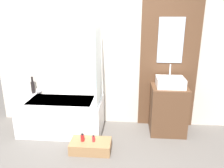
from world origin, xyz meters
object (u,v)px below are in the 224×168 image
at_px(vase_round_light, 39,91).
at_px(bathtub, 62,115).
at_px(sink, 170,82).
at_px(vase_tall_dark, 33,87).
at_px(bottle_soap_secondary, 94,139).
at_px(bottle_soap_primary, 82,138).
at_px(wooden_step_bench, 91,146).

bearing_deg(vase_round_light, bathtub, -28.56).
distance_m(sink, vase_tall_dark, 2.45).
relative_size(bathtub, bottle_soap_secondary, 13.41).
bearing_deg(bottle_soap_primary, bottle_soap_secondary, -0.00).
relative_size(bathtub, vase_tall_dark, 4.44).
bearing_deg(wooden_step_bench, vase_round_light, 142.02).
bearing_deg(bottle_soap_primary, wooden_step_bench, -0.00).
height_order(bathtub, vase_round_light, vase_round_light).
distance_m(vase_tall_dark, bottle_soap_primary, 1.48).
relative_size(vase_tall_dark, bottle_soap_primary, 2.57).
xyz_separation_m(sink, vase_round_light, (-2.31, 0.16, -0.27)).
xyz_separation_m(wooden_step_bench, vase_tall_dark, (-1.21, 0.88, 0.62)).
distance_m(bathtub, sink, 1.92).
xyz_separation_m(bathtub, vase_tall_dark, (-0.61, 0.29, 0.41)).
relative_size(wooden_step_bench, bottle_soap_secondary, 5.81).
xyz_separation_m(bathtub, sink, (1.82, 0.10, 0.61)).
xyz_separation_m(bathtub, bottle_soap_secondary, (0.65, -0.58, -0.08)).
relative_size(vase_round_light, bottle_soap_primary, 0.98).
relative_size(bathtub, wooden_step_bench, 2.31).
bearing_deg(bottle_soap_primary, vase_tall_dark, 141.26).
bearing_deg(sink, bottle_soap_primary, -152.89).
distance_m(sink, vase_round_light, 2.33).
xyz_separation_m(wooden_step_bench, bottle_soap_primary, (-0.12, 0.00, 0.13)).
distance_m(vase_round_light, bottle_soap_primary, 1.35).
distance_m(wooden_step_bench, vase_tall_dark, 1.62).
relative_size(bathtub, vase_round_light, 11.63).
distance_m(wooden_step_bench, vase_round_light, 1.49).
xyz_separation_m(bathtub, wooden_step_bench, (0.60, -0.58, -0.21)).
height_order(vase_round_light, bottle_soap_primary, vase_round_light).
height_order(bathtub, bottle_soap_primary, bathtub).
bearing_deg(sink, vase_tall_dark, 175.51).
bearing_deg(bathtub, bottle_soap_secondary, -42.12).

